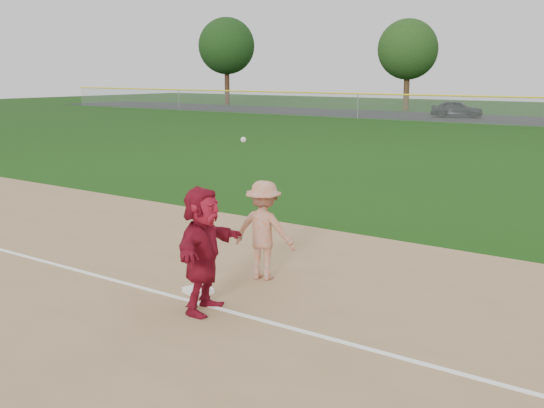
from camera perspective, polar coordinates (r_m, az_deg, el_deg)
The scene contains 8 objects.
ground at distance 12.06m, azimuth -4.29°, elevation -7.17°, with size 160.00×160.00×0.00m, color #133A0B.
foul_line at distance 11.50m, azimuth -6.92°, elevation -8.02°, with size 60.00×0.10×0.01m, color white.
first_base at distance 11.87m, azimuth -6.21°, elevation -7.19°, with size 0.40×0.40×0.09m, color white.
base_runner at distance 10.72m, azimuth -5.81°, elevation -3.81°, with size 1.87×0.59×2.01m, color maroon.
car_left at distance 58.81m, azimuth 15.22°, elevation 7.70°, with size 1.68×4.18×1.42m, color black.
first_base_play at distance 12.39m, azimuth -0.69°, elevation -2.20°, with size 1.29×0.92×2.62m.
tree_0 at distance 79.63m, azimuth -3.82°, elevation 13.05°, with size 6.40×6.40×9.81m.
tree_1 at distance 68.38m, azimuth 11.30°, elevation 12.57°, with size 5.80×5.80×8.75m.
Camera 1 is at (7.54, -8.63, 3.77)m, focal length 45.00 mm.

